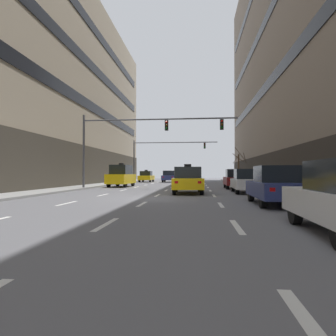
{
  "coord_description": "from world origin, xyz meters",
  "views": [
    {
      "loc": [
        2.39,
        -15.51,
        1.35
      ],
      "look_at": [
        -0.52,
        13.62,
        1.85
      ],
      "focal_mm": 31.29,
      "sensor_mm": 36.0,
      "label": 1
    }
  ],
  "objects_px": {
    "taxi_driving_1": "(146,177)",
    "street_tree_0": "(239,166)",
    "car_parked_1": "(276,186)",
    "traffic_signal_0": "(139,133)",
    "taxi_driving_0": "(121,176)",
    "traffic_signal_1": "(161,151)",
    "car_driving_2": "(169,176)",
    "car_parked_2": "(247,181)",
    "taxi_driving_3": "(188,180)",
    "car_parked_3": "(236,179)",
    "pedestrian_1": "(271,177)"
  },
  "relations": [
    {
      "from": "car_parked_1",
      "to": "traffic_signal_0",
      "type": "bearing_deg",
      "value": 126.25
    },
    {
      "from": "taxi_driving_3",
      "to": "traffic_signal_0",
      "type": "xyz_separation_m",
      "value": [
        -4.16,
        4.39,
        3.81
      ]
    },
    {
      "from": "traffic_signal_0",
      "to": "pedestrian_1",
      "type": "height_order",
      "value": "traffic_signal_0"
    },
    {
      "from": "street_tree_0",
      "to": "pedestrian_1",
      "type": "bearing_deg",
      "value": -87.94
    },
    {
      "from": "car_driving_2",
      "to": "car_parked_2",
      "type": "bearing_deg",
      "value": -71.95
    },
    {
      "from": "car_parked_1",
      "to": "car_parked_3",
      "type": "xyz_separation_m",
      "value": [
        -0.0,
        12.92,
        0.01
      ]
    },
    {
      "from": "car_driving_2",
      "to": "street_tree_0",
      "type": "bearing_deg",
      "value": -21.89
    },
    {
      "from": "taxi_driving_1",
      "to": "traffic_signal_0",
      "type": "bearing_deg",
      "value": -81.8
    },
    {
      "from": "traffic_signal_0",
      "to": "pedestrian_1",
      "type": "xyz_separation_m",
      "value": [
        10.74,
        0.57,
        -3.62
      ]
    },
    {
      "from": "car_parked_1",
      "to": "pedestrian_1",
      "type": "bearing_deg",
      "value": 77.2
    },
    {
      "from": "car_parked_2",
      "to": "pedestrian_1",
      "type": "distance_m",
      "value": 5.08
    },
    {
      "from": "pedestrian_1",
      "to": "car_parked_3",
      "type": "bearing_deg",
      "value": 153.8
    },
    {
      "from": "pedestrian_1",
      "to": "taxi_driving_0",
      "type": "bearing_deg",
      "value": 165.51
    },
    {
      "from": "taxi_driving_3",
      "to": "car_driving_2",
      "type": "bearing_deg",
      "value": 98.44
    },
    {
      "from": "taxi_driving_1",
      "to": "street_tree_0",
      "type": "distance_m",
      "value": 13.72
    },
    {
      "from": "taxi_driving_0",
      "to": "car_parked_2",
      "type": "xyz_separation_m",
      "value": [
        10.67,
        -7.77,
        -0.26
      ]
    },
    {
      "from": "taxi_driving_0",
      "to": "taxi_driving_1",
      "type": "relative_size",
      "value": 1.02
    },
    {
      "from": "street_tree_0",
      "to": "taxi_driving_1",
      "type": "bearing_deg",
      "value": 162.33
    },
    {
      "from": "taxi_driving_1",
      "to": "car_driving_2",
      "type": "xyz_separation_m",
      "value": [
        3.47,
        -0.31,
        0.03
      ]
    },
    {
      "from": "taxi_driving_1",
      "to": "taxi_driving_3",
      "type": "bearing_deg",
      "value": -73.68
    },
    {
      "from": "taxi_driving_3",
      "to": "traffic_signal_0",
      "type": "distance_m",
      "value": 7.14
    },
    {
      "from": "taxi_driving_1",
      "to": "traffic_signal_0",
      "type": "height_order",
      "value": "traffic_signal_0"
    },
    {
      "from": "car_parked_2",
      "to": "traffic_signal_1",
      "type": "height_order",
      "value": "traffic_signal_1"
    },
    {
      "from": "car_driving_2",
      "to": "taxi_driving_3",
      "type": "distance_m",
      "value": 23.65
    },
    {
      "from": "car_parked_2",
      "to": "traffic_signal_1",
      "type": "bearing_deg",
      "value": 110.27
    },
    {
      "from": "traffic_signal_1",
      "to": "taxi_driving_1",
      "type": "bearing_deg",
      "value": -168.82
    },
    {
      "from": "taxi_driving_0",
      "to": "traffic_signal_0",
      "type": "height_order",
      "value": "traffic_signal_0"
    },
    {
      "from": "taxi_driving_1",
      "to": "pedestrian_1",
      "type": "relative_size",
      "value": 2.77
    },
    {
      "from": "taxi_driving_3",
      "to": "traffic_signal_0",
      "type": "height_order",
      "value": "traffic_signal_0"
    },
    {
      "from": "car_parked_2",
      "to": "taxi_driving_3",
      "type": "bearing_deg",
      "value": -170.89
    },
    {
      "from": "traffic_signal_0",
      "to": "pedestrian_1",
      "type": "distance_m",
      "value": 11.35
    },
    {
      "from": "car_driving_2",
      "to": "car_parked_1",
      "type": "relative_size",
      "value": 1.02
    },
    {
      "from": "taxi_driving_0",
      "to": "car_parked_2",
      "type": "distance_m",
      "value": 13.2
    },
    {
      "from": "taxi_driving_0",
      "to": "traffic_signal_1",
      "type": "bearing_deg",
      "value": 82.78
    },
    {
      "from": "taxi_driving_3",
      "to": "car_parked_2",
      "type": "distance_m",
      "value": 4.0
    },
    {
      "from": "car_parked_2",
      "to": "traffic_signal_0",
      "type": "xyz_separation_m",
      "value": [
        -8.1,
        3.75,
        3.87
      ]
    },
    {
      "from": "taxi_driving_0",
      "to": "traffic_signal_1",
      "type": "height_order",
      "value": "traffic_signal_1"
    },
    {
      "from": "car_parked_3",
      "to": "traffic_signal_0",
      "type": "bearing_deg",
      "value": -166.98
    },
    {
      "from": "taxi_driving_1",
      "to": "car_parked_1",
      "type": "distance_m",
      "value": 32.26
    },
    {
      "from": "taxi_driving_0",
      "to": "traffic_signal_0",
      "type": "distance_m",
      "value": 5.98
    },
    {
      "from": "taxi_driving_0",
      "to": "taxi_driving_1",
      "type": "bearing_deg",
      "value": 90.79
    },
    {
      "from": "street_tree_0",
      "to": "pedestrian_1",
      "type": "relative_size",
      "value": 2.89
    },
    {
      "from": "taxi_driving_3",
      "to": "street_tree_0",
      "type": "relative_size",
      "value": 1.04
    },
    {
      "from": "car_parked_2",
      "to": "street_tree_0",
      "type": "bearing_deg",
      "value": 83.62
    },
    {
      "from": "taxi_driving_3",
      "to": "traffic_signal_1",
      "type": "bearing_deg",
      "value": 101.1
    },
    {
      "from": "car_parked_2",
      "to": "pedestrian_1",
      "type": "xyz_separation_m",
      "value": [
        2.64,
        4.33,
        0.25
      ]
    },
    {
      "from": "taxi_driving_3",
      "to": "taxi_driving_0",
      "type": "bearing_deg",
      "value": 128.7
    },
    {
      "from": "taxi_driving_1",
      "to": "car_driving_2",
      "type": "bearing_deg",
      "value": -5.13
    },
    {
      "from": "taxi_driving_0",
      "to": "taxi_driving_1",
      "type": "distance_m",
      "value": 15.31
    },
    {
      "from": "traffic_signal_1",
      "to": "pedestrian_1",
      "type": "xyz_separation_m",
      "value": [
        11.32,
        -19.18,
        -3.6
      ]
    }
  ]
}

